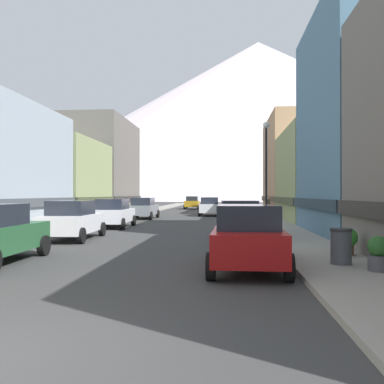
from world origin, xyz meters
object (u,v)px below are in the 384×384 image
object	(u,v)px
potted_plant_0	(379,253)
pedestrian_0	(268,209)
car_right_1	(239,220)
car_left_3	(144,208)
car_left_2	(113,213)
streetlamp_right	(266,159)
car_driving_0	(210,206)
car_left_1	(72,220)
car_driving_1	(192,203)
potted_plant_1	(347,239)
trash_bin_right	(341,246)
car_right_0	(248,237)

from	to	relation	value
potted_plant_0	pedestrian_0	bearing A→B (deg)	92.07
car_right_1	car_left_3	bearing A→B (deg)	115.78
car_left_2	streetlamp_right	xyz separation A→B (m)	(9.15, -2.57, 3.09)
car_driving_0	car_left_1	bearing A→B (deg)	-103.93
car_driving_1	car_driving_0	bearing A→B (deg)	-80.04
car_right_1	car_driving_0	xyz separation A→B (m)	(-2.20, 21.04, 0.00)
car_left_2	car_right_1	bearing A→B (deg)	-39.41
potted_plant_1	pedestrian_0	distance (m)	18.08
car_left_3	trash_bin_right	size ratio (longest dim) A/B	4.50
car_left_3	car_driving_1	world-z (taller)	same
car_driving_0	potted_plant_1	world-z (taller)	car_driving_0
car_left_2	potted_plant_0	bearing A→B (deg)	-53.85
car_left_1	trash_bin_right	size ratio (longest dim) A/B	4.55
car_left_3	potted_plant_1	bearing A→B (deg)	-63.37
car_left_1	potted_plant_0	world-z (taller)	car_left_1
trash_bin_right	car_left_2	bearing A→B (deg)	126.37
pedestrian_0	potted_plant_0	bearing A→B (deg)	-87.93
car_driving_0	pedestrian_0	xyz separation A→B (m)	(4.65, -8.78, 0.06)
potted_plant_0	streetlamp_right	world-z (taller)	streetlamp_right
car_right_1	potted_plant_0	size ratio (longest dim) A/B	5.09
potted_plant_0	car_left_3	bearing A→B (deg)	113.99
car_left_3	car_driving_0	distance (m)	7.57
car_left_1	potted_plant_1	xyz separation A→B (m)	(10.80, -5.08, -0.25)
potted_plant_1	streetlamp_right	world-z (taller)	streetlamp_right
car_left_2	car_right_0	world-z (taller)	same
car_left_3	car_driving_0	bearing A→B (deg)	44.51
car_left_3	potted_plant_0	size ratio (longest dim) A/B	5.03
trash_bin_right	potted_plant_1	distance (m)	1.85
trash_bin_right	potted_plant_1	bearing A→B (deg)	69.42
streetlamp_right	car_driving_0	bearing A→B (deg)	102.18
car_driving_1	trash_bin_right	xyz separation A→B (m)	(7.95, -46.80, -0.26)
car_right_0	car_left_1	bearing A→B (deg)	137.30
car_right_0	car_right_1	world-z (taller)	same
trash_bin_right	streetlamp_right	size ratio (longest dim) A/B	0.17
car_left_3	potted_plant_0	xyz separation A→B (m)	(10.80, -24.27, -0.31)
car_right_1	car_driving_1	xyz separation A→B (m)	(-5.40, 39.26, 0.00)
trash_bin_right	potted_plant_1	size ratio (longest dim) A/B	1.12
car_left_1	car_left_3	bearing A→B (deg)	90.01
car_driving_0	car_driving_1	world-z (taller)	same
car_right_0	car_driving_1	world-z (taller)	same
car_driving_1	trash_bin_right	size ratio (longest dim) A/B	4.49
car_left_1	car_right_0	xyz separation A→B (m)	(7.60, -7.01, 0.00)
car_right_1	car_driving_1	world-z (taller)	same
car_right_0	potted_plant_1	bearing A→B (deg)	31.08
car_left_2	car_left_3	world-z (taller)	same
trash_bin_right	potted_plant_0	xyz separation A→B (m)	(0.65, -1.00, -0.05)
potted_plant_1	pedestrian_0	world-z (taller)	pedestrian_0
streetlamp_right	trash_bin_right	bearing A→B (deg)	-84.90
car_left_1	potted_plant_1	distance (m)	11.94
car_right_0	car_right_1	xyz separation A→B (m)	(-0.00, 7.74, 0.00)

